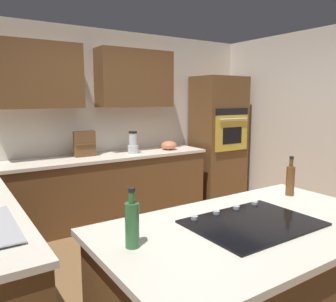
{
  "coord_description": "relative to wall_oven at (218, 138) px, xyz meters",
  "views": [
    {
      "loc": [
        1.89,
        2.45,
        1.66
      ],
      "look_at": [
        -0.27,
        -0.83,
        1.04
      ],
      "focal_mm": 36.01,
      "sensor_mm": 36.0,
      "label": 1
    }
  ],
  "objects": [
    {
      "name": "island_top",
      "position": [
        2.23,
        2.81,
        -0.12
      ],
      "size": [
        1.9,
        1.06,
        0.04
      ],
      "primitive_type": "cube",
      "color": "silver",
      "rests_on": "island_base"
    },
    {
      "name": "cooktop",
      "position": [
        2.23,
        2.81,
        -0.1
      ],
      "size": [
        0.76,
        0.56,
        0.03
      ],
      "color": "black",
      "rests_on": "island_top"
    },
    {
      "name": "wall_back",
      "position": [
        1.93,
        -0.32,
        0.47
      ],
      "size": [
        6.0,
        0.44,
        2.6
      ],
      "color": "silver",
      "rests_on": "ground"
    },
    {
      "name": "blender",
      "position": [
        1.6,
        0.03,
        0.03
      ],
      "size": [
        0.15,
        0.15,
        0.31
      ],
      "color": "silver",
      "rests_on": "countertop_back"
    },
    {
      "name": "mixing_bowl",
      "position": [
        1.0,
        0.03,
        -0.04
      ],
      "size": [
        0.24,
        0.24,
        0.13
      ],
      "primitive_type": "ellipsoid",
      "color": "#CC724C",
      "rests_on": "countertop_back"
    },
    {
      "name": "lower_cabinets_back",
      "position": [
        1.95,
        -0.0,
        -0.57
      ],
      "size": [
        2.8,
        0.6,
        0.86
      ],
      "primitive_type": "cube",
      "color": "brown",
      "rests_on": "ground"
    },
    {
      "name": "wall_left",
      "position": [
        -0.6,
        1.42,
        0.3
      ],
      "size": [
        0.1,
        4.0,
        2.6
      ],
      "primitive_type": "cube",
      "color": "silver",
      "rests_on": "ground"
    },
    {
      "name": "second_bottle",
      "position": [
        1.52,
        2.54,
        0.02
      ],
      "size": [
        0.07,
        0.07,
        0.31
      ],
      "color": "brown",
      "rests_on": "island_top"
    },
    {
      "name": "countertop_back",
      "position": [
        1.95,
        -0.0,
        -0.12
      ],
      "size": [
        2.84,
        0.64,
        0.04
      ],
      "primitive_type": "cube",
      "color": "silver",
      "rests_on": "lower_cabinets_back"
    },
    {
      "name": "oil_bottle",
      "position": [
        2.99,
        2.7,
        0.02
      ],
      "size": [
        0.07,
        0.07,
        0.31
      ],
      "color": "#336B38",
      "rests_on": "island_top"
    },
    {
      "name": "ground_plane",
      "position": [
        1.85,
        1.72,
        -1.0
      ],
      "size": [
        14.0,
        14.0,
        0.0
      ],
      "primitive_type": "plane",
      "color": "brown"
    },
    {
      "name": "island_base",
      "position": [
        2.23,
        2.81,
        -0.57
      ],
      "size": [
        1.82,
        0.98,
        0.86
      ],
      "primitive_type": "cube",
      "color": "brown",
      "rests_on": "ground"
    },
    {
      "name": "wall_oven",
      "position": [
        0.0,
        0.0,
        0.0
      ],
      "size": [
        0.8,
        0.66,
        2.0
      ],
      "color": "brown",
      "rests_on": "ground"
    },
    {
      "name": "spice_rack",
      "position": [
        2.25,
        -0.08,
        0.06
      ],
      "size": [
        0.27,
        0.11,
        0.33
      ],
      "color": "brown",
      "rests_on": "countertop_back"
    }
  ]
}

